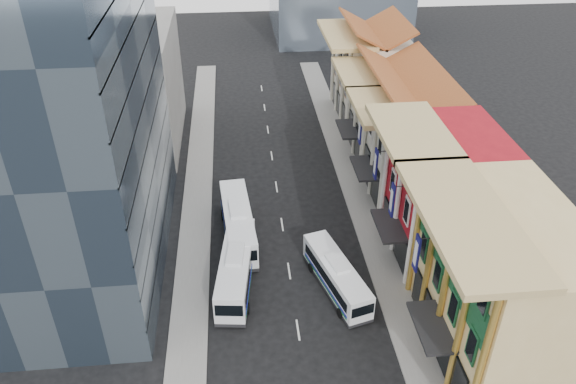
{
  "coord_description": "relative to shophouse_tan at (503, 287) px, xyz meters",
  "views": [
    {
      "loc": [
        -3.79,
        -22.68,
        32.81
      ],
      "look_at": [
        0.35,
        19.55,
        5.38
      ],
      "focal_mm": 35.0,
      "sensor_mm": 36.0,
      "label": 1
    }
  ],
  "objects": [
    {
      "name": "shophouse_cream_mid",
      "position": [
        0.0,
        30.5,
        -1.0
      ],
      "size": [
        8.0,
        9.0,
        10.0
      ],
      "primitive_type": "cube",
      "color": "beige",
      "rests_on": "ground"
    },
    {
      "name": "shophouse_cream_far",
      "position": [
        0.0,
        41.0,
        -0.5
      ],
      "size": [
        8.0,
        12.0,
        11.0
      ],
      "primitive_type": "cube",
      "color": "beige",
      "rests_on": "ground"
    },
    {
      "name": "sidewalk_left",
      "position": [
        -22.5,
        17.0,
        -5.92
      ],
      "size": [
        3.0,
        90.0,
        0.15
      ],
      "primitive_type": "cube",
      "color": "slate",
      "rests_on": "ground"
    },
    {
      "name": "bus_left_far",
      "position": [
        -18.31,
        15.3,
        -4.23
      ],
      "size": [
        3.45,
        11.21,
        3.54
      ],
      "primitive_type": null,
      "rotation": [
        0.0,
        0.0,
        0.08
      ],
      "color": "white",
      "rests_on": "ground"
    },
    {
      "name": "office_tower",
      "position": [
        -31.0,
        14.0,
        9.0
      ],
      "size": [
        12.0,
        26.0,
        30.0
      ],
      "primitive_type": "cube",
      "color": "#3B4C5E",
      "rests_on": "ground"
    },
    {
      "name": "office_block_far",
      "position": [
        -30.0,
        37.0,
        1.0
      ],
      "size": [
        10.0,
        18.0,
        14.0
      ],
      "primitive_type": "cube",
      "color": "gray",
      "rests_on": "ground"
    },
    {
      "name": "shophouse_cream_near",
      "position": [
        0.0,
        21.5,
        -1.0
      ],
      "size": [
        8.0,
        9.0,
        10.0
      ],
      "primitive_type": "cube",
      "color": "beige",
      "rests_on": "ground"
    },
    {
      "name": "shophouse_red",
      "position": [
        0.0,
        12.0,
        0.0
      ],
      "size": [
        8.0,
        10.0,
        12.0
      ],
      "primitive_type": "cube",
      "color": "maroon",
      "rests_on": "ground"
    },
    {
      "name": "sidewalk_right",
      "position": [
        -5.5,
        17.0,
        -5.92
      ],
      "size": [
        3.0,
        90.0,
        0.15
      ],
      "primitive_type": "cube",
      "color": "slate",
      "rests_on": "ground"
    },
    {
      "name": "bus_right",
      "position": [
        -10.29,
        7.32,
        -4.48
      ],
      "size": [
        4.67,
        9.71,
        3.04
      ],
      "primitive_type": null,
      "rotation": [
        0.0,
        0.0,
        0.27
      ],
      "color": "white",
      "rests_on": "ground"
    },
    {
      "name": "shophouse_tan",
      "position": [
        0.0,
        0.0,
        0.0
      ],
      "size": [
        8.0,
        14.0,
        12.0
      ],
      "primitive_type": "cube",
      "color": "#DCC07F",
      "rests_on": "ground"
    },
    {
      "name": "bus_left_near",
      "position": [
        -18.61,
        8.83,
        -4.29
      ],
      "size": [
        3.79,
        10.92,
        3.43
      ],
      "primitive_type": null,
      "rotation": [
        0.0,
        0.0,
        -0.12
      ],
      "color": "silver",
      "rests_on": "ground"
    }
  ]
}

